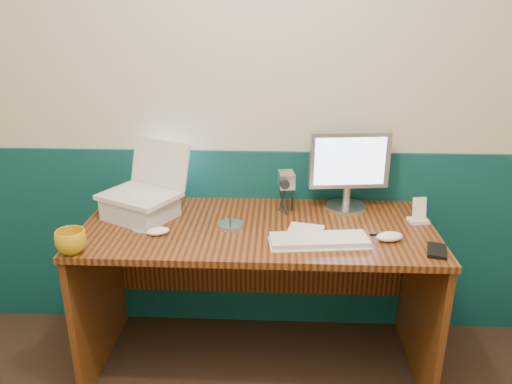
# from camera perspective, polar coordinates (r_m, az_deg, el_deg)

# --- Properties ---
(back_wall) EXTENTS (3.50, 0.04, 2.50)m
(back_wall) POSITION_cam_1_polar(r_m,az_deg,el_deg) (2.49, -2.75, 10.30)
(back_wall) COLOR beige
(back_wall) RESTS_ON ground
(wainscot) EXTENTS (3.48, 0.02, 1.00)m
(wainscot) POSITION_cam_1_polar(r_m,az_deg,el_deg) (2.72, -2.50, -5.53)
(wainscot) COLOR #083436
(wainscot) RESTS_ON ground
(desk) EXTENTS (1.60, 0.70, 0.75)m
(desk) POSITION_cam_1_polar(r_m,az_deg,el_deg) (2.45, 0.17, -11.89)
(desk) COLOR #3B170A
(desk) RESTS_ON ground
(laptop_riser) EXTENTS (0.37, 0.35, 0.10)m
(laptop_riser) POSITION_cam_1_polar(r_m,az_deg,el_deg) (2.41, -13.08, -1.77)
(laptop_riser) COLOR silver
(laptop_riser) RESTS_ON desk
(laptop) EXTENTS (0.41, 0.38, 0.28)m
(laptop) POSITION_cam_1_polar(r_m,az_deg,el_deg) (2.34, -13.44, 2.51)
(laptop) COLOR silver
(laptop) RESTS_ON laptop_riser
(monitor) EXTENTS (0.39, 0.15, 0.38)m
(monitor) POSITION_cam_1_polar(r_m,az_deg,el_deg) (2.44, 10.49, 2.29)
(monitor) COLOR #B6B7BC
(monitor) RESTS_ON desk
(keyboard) EXTENTS (0.42, 0.18, 0.02)m
(keyboard) POSITION_cam_1_polar(r_m,az_deg,el_deg) (2.12, 7.22, -5.58)
(keyboard) COLOR white
(keyboard) RESTS_ON desk
(mouse_right) EXTENTS (0.13, 0.09, 0.04)m
(mouse_right) POSITION_cam_1_polar(r_m,az_deg,el_deg) (2.20, 15.01, -4.94)
(mouse_right) COLOR white
(mouse_right) RESTS_ON desk
(mouse_left) EXTENTS (0.11, 0.09, 0.03)m
(mouse_left) POSITION_cam_1_polar(r_m,az_deg,el_deg) (2.23, -11.13, -4.41)
(mouse_left) COLOR white
(mouse_left) RESTS_ON desk
(mug) EXTENTS (0.15, 0.15, 0.10)m
(mug) POSITION_cam_1_polar(r_m,az_deg,el_deg) (2.15, -20.40, -5.34)
(mug) COLOR #CA9413
(mug) RESTS_ON desk
(camcorder) EXTENTS (0.11, 0.15, 0.22)m
(camcorder) POSITION_cam_1_polar(r_m,az_deg,el_deg) (2.39, 3.46, 0.10)
(camcorder) COLOR #B6B7BC
(camcorder) RESTS_ON desk
(cd_spindle) EXTENTS (0.11, 0.11, 0.02)m
(cd_spindle) POSITION_cam_1_polar(r_m,az_deg,el_deg) (2.25, -2.95, -3.86)
(cd_spindle) COLOR silver
(cd_spindle) RESTS_ON desk
(cd_loose_a) EXTENTS (0.13, 0.13, 0.00)m
(cd_loose_a) POSITION_cam_1_polar(r_m,az_deg,el_deg) (2.31, -12.42, -4.00)
(cd_loose_a) COLOR silver
(cd_loose_a) RESTS_ON desk
(pen) EXTENTS (0.13, 0.02, 0.01)m
(pen) POSITION_cam_1_polar(r_m,az_deg,el_deg) (2.25, 14.44, -4.72)
(pen) COLOR black
(pen) RESTS_ON desk
(papers) EXTENTS (0.17, 0.13, 0.00)m
(papers) POSITION_cam_1_polar(r_m,az_deg,el_deg) (2.26, 5.76, -4.15)
(papers) COLOR silver
(papers) RESTS_ON desk
(dock) EXTENTS (0.10, 0.08, 0.02)m
(dock) POSITION_cam_1_polar(r_m,az_deg,el_deg) (2.43, 18.01, -3.13)
(dock) COLOR silver
(dock) RESTS_ON desk
(music_player) EXTENTS (0.06, 0.04, 0.10)m
(music_player) POSITION_cam_1_polar(r_m,az_deg,el_deg) (2.41, 18.17, -1.81)
(music_player) COLOR white
(music_player) RESTS_ON dock
(pda) EXTENTS (0.11, 0.14, 0.01)m
(pda) POSITION_cam_1_polar(r_m,az_deg,el_deg) (2.17, 19.98, -6.33)
(pda) COLOR black
(pda) RESTS_ON desk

